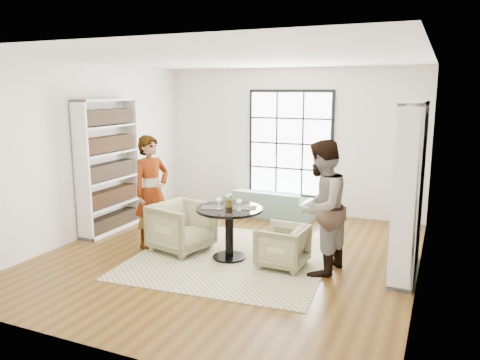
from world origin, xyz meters
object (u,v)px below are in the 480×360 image
at_px(pedestal_table, 229,222).
at_px(flower_centerpiece, 230,200).
at_px(wine_glass_left, 219,201).
at_px(armchair_left, 182,227).
at_px(armchair_right, 282,246).
at_px(wine_glass_right, 239,202).
at_px(sofa, 271,203).
at_px(person_left, 152,192).
at_px(person_right, 321,208).

bearing_deg(pedestal_table, flower_centerpiece, 105.28).
relative_size(wine_glass_left, flower_centerpiece, 0.83).
bearing_deg(flower_centerpiece, pedestal_table, -74.72).
bearing_deg(pedestal_table, armchair_left, 177.90).
xyz_separation_m(armchair_right, wine_glass_right, (-0.65, -0.09, 0.62)).
distance_m(armchair_right, wine_glass_right, 0.90).
relative_size(pedestal_table, flower_centerpiece, 4.74).
bearing_deg(armchair_right, flower_centerpiece, -89.88).
bearing_deg(armchair_right, sofa, -154.44).
xyz_separation_m(person_left, flower_centerpiece, (1.40, 0.01, -0.01)).
bearing_deg(person_right, wine_glass_right, -76.46).
bearing_deg(armchair_right, armchair_left, -88.44).
bearing_deg(wine_glass_left, person_left, 172.86).
xyz_separation_m(armchair_left, wine_glass_right, (1.06, -0.11, 0.54)).
distance_m(sofa, wine_glass_right, 2.80).
height_order(armchair_right, person_left, person_left).
height_order(sofa, armchair_right, armchair_right).
bearing_deg(flower_centerpiece, wine_glass_right, -30.57).
bearing_deg(flower_centerpiece, armchair_left, -179.19).
relative_size(armchair_right, wine_glass_left, 3.86).
xyz_separation_m(sofa, person_left, (-1.14, -2.57, 0.65)).
bearing_deg(armchair_right, person_left, -88.28).
xyz_separation_m(sofa, wine_glass_left, (0.16, -2.74, 0.66)).
xyz_separation_m(armchair_left, person_left, (-0.55, 0.00, 0.53)).
height_order(armchair_left, armchair_right, armchair_left).
xyz_separation_m(person_left, wine_glass_right, (1.61, -0.11, 0.01)).
relative_size(armchair_right, flower_centerpiece, 3.22).
xyz_separation_m(pedestal_table, wine_glass_left, (-0.11, -0.13, 0.35)).
height_order(armchair_right, person_right, person_right).
bearing_deg(pedestal_table, wine_glass_left, -130.37).
xyz_separation_m(person_left, wine_glass_left, (1.30, -0.16, 0.01)).
xyz_separation_m(sofa, armchair_right, (1.12, -2.59, 0.04)).
bearing_deg(armchair_right, pedestal_table, -86.96).
height_order(person_right, wine_glass_left, person_right).
bearing_deg(armchair_left, wine_glass_left, -89.48).
bearing_deg(wine_glass_left, flower_centerpiece, 60.33).
bearing_deg(person_right, armchair_right, -80.77).
xyz_separation_m(pedestal_table, sofa, (-0.27, 2.60, -0.31)).
bearing_deg(person_right, person_left, -81.17).
height_order(pedestal_table, wine_glass_left, wine_glass_left).
relative_size(armchair_left, flower_centerpiece, 4.05).
xyz_separation_m(armchair_right, wine_glass_left, (-0.96, -0.14, 0.62)).
bearing_deg(pedestal_table, wine_glass_right, -21.94).
height_order(pedestal_table, wine_glass_right, wine_glass_right).
bearing_deg(pedestal_table, armchair_right, 0.83).
bearing_deg(wine_glass_left, wine_glass_right, 9.74).
bearing_deg(flower_centerpiece, person_left, -179.51).
bearing_deg(pedestal_table, sofa, 95.95).
xyz_separation_m(pedestal_table, flower_centerpiece, (-0.01, 0.04, 0.33)).
height_order(sofa, flower_centerpiece, flower_centerpiece).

